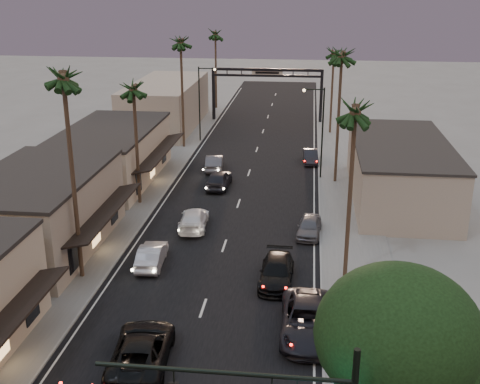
% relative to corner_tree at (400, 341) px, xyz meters
% --- Properties ---
extents(ground, '(200.00, 200.00, 0.00)m').
position_rel_corner_tree_xyz_m(ground, '(-9.48, 32.55, -5.98)').
color(ground, slate).
rests_on(ground, ground).
extents(road, '(14.00, 120.00, 0.02)m').
position_rel_corner_tree_xyz_m(road, '(-9.48, 37.55, -5.97)').
color(road, black).
rests_on(road, ground).
extents(sidewalk_left, '(5.00, 92.00, 0.12)m').
position_rel_corner_tree_xyz_m(sidewalk_left, '(-18.98, 44.55, -5.92)').
color(sidewalk_left, slate).
rests_on(sidewalk_left, ground).
extents(sidewalk_right, '(5.00, 92.00, 0.12)m').
position_rel_corner_tree_xyz_m(sidewalk_right, '(0.02, 44.55, -5.92)').
color(sidewalk_right, slate).
rests_on(sidewalk_right, ground).
extents(storefront_mid, '(8.00, 14.00, 5.50)m').
position_rel_corner_tree_xyz_m(storefront_mid, '(-22.48, 18.55, -3.23)').
color(storefront_mid, gray).
rests_on(storefront_mid, ground).
extents(storefront_far, '(8.00, 16.00, 5.00)m').
position_rel_corner_tree_xyz_m(storefront_far, '(-22.48, 34.55, -3.48)').
color(storefront_far, beige).
rests_on(storefront_far, ground).
extents(storefront_dist, '(8.00, 20.00, 6.00)m').
position_rel_corner_tree_xyz_m(storefront_dist, '(-22.48, 57.55, -2.98)').
color(storefront_dist, gray).
rests_on(storefront_dist, ground).
extents(building_right, '(8.00, 18.00, 5.00)m').
position_rel_corner_tree_xyz_m(building_right, '(4.52, 32.55, -3.48)').
color(building_right, gray).
rests_on(building_right, ground).
extents(corner_tree, '(6.20, 6.20, 8.80)m').
position_rel_corner_tree_xyz_m(corner_tree, '(0.00, 0.00, 0.00)').
color(corner_tree, '#38281C').
rests_on(corner_tree, ground).
extents(arch, '(15.20, 0.40, 7.27)m').
position_rel_corner_tree_xyz_m(arch, '(-9.48, 62.55, -0.45)').
color(arch, black).
rests_on(arch, ground).
extents(streetlight_right, '(2.13, 0.30, 9.00)m').
position_rel_corner_tree_xyz_m(streetlight_right, '(-2.56, 37.55, -0.65)').
color(streetlight_right, black).
rests_on(streetlight_right, ground).
extents(streetlight_left, '(2.13, 0.30, 9.00)m').
position_rel_corner_tree_xyz_m(streetlight_left, '(-16.40, 50.55, -0.65)').
color(streetlight_left, black).
rests_on(streetlight_left, ground).
extents(palm_lb, '(3.20, 3.20, 15.20)m').
position_rel_corner_tree_xyz_m(palm_lb, '(-18.08, 14.55, 7.41)').
color(palm_lb, '#38281C').
rests_on(palm_lb, ground).
extents(palm_lc, '(3.20, 3.20, 12.20)m').
position_rel_corner_tree_xyz_m(palm_lc, '(-18.08, 28.55, 4.49)').
color(palm_lc, '#38281C').
rests_on(palm_lc, ground).
extents(palm_ld, '(3.20, 3.20, 14.20)m').
position_rel_corner_tree_xyz_m(palm_ld, '(-18.08, 47.55, 6.44)').
color(palm_ld, '#38281C').
rests_on(palm_ld, ground).
extents(palm_ra, '(3.20, 3.20, 13.20)m').
position_rel_corner_tree_xyz_m(palm_ra, '(-0.88, 16.55, 5.46)').
color(palm_ra, '#38281C').
rests_on(palm_ra, ground).
extents(palm_rb, '(3.20, 3.20, 14.20)m').
position_rel_corner_tree_xyz_m(palm_rb, '(-0.88, 36.55, 6.44)').
color(palm_rb, '#38281C').
rests_on(palm_rb, ground).
extents(palm_rc, '(3.20, 3.20, 12.20)m').
position_rel_corner_tree_xyz_m(palm_rc, '(-0.88, 56.55, 4.49)').
color(palm_rc, '#38281C').
rests_on(palm_rc, ground).
extents(palm_far, '(3.20, 3.20, 13.20)m').
position_rel_corner_tree_xyz_m(palm_far, '(-17.78, 70.55, 5.46)').
color(palm_far, '#38281C').
rests_on(palm_far, ground).
extents(oncoming_pickup, '(3.32, 6.34, 1.70)m').
position_rel_corner_tree_xyz_m(oncoming_pickup, '(-11.59, 5.73, -5.13)').
color(oncoming_pickup, black).
rests_on(oncoming_pickup, ground).
extents(oncoming_silver, '(1.89, 4.63, 1.49)m').
position_rel_corner_tree_xyz_m(oncoming_silver, '(-13.96, 16.87, -5.23)').
color(oncoming_silver, '#9E9FA3').
rests_on(oncoming_silver, ground).
extents(oncoming_white, '(2.40, 5.21, 1.47)m').
position_rel_corner_tree_xyz_m(oncoming_white, '(-12.34, 23.69, -5.24)').
color(oncoming_white, white).
rests_on(oncoming_white, ground).
extents(oncoming_dgrey, '(2.17, 5.00, 1.68)m').
position_rel_corner_tree_xyz_m(oncoming_dgrey, '(-11.82, 33.68, -5.14)').
color(oncoming_dgrey, black).
rests_on(oncoming_dgrey, ground).
extents(oncoming_grey_far, '(2.16, 4.90, 1.56)m').
position_rel_corner_tree_xyz_m(oncoming_grey_far, '(-13.15, 39.18, -5.20)').
color(oncoming_grey_far, '#4C4C51').
rests_on(oncoming_grey_far, ground).
extents(curbside_near, '(3.03, 6.41, 1.77)m').
position_rel_corner_tree_xyz_m(curbside_near, '(-3.28, 9.48, -5.09)').
color(curbside_near, black).
rests_on(curbside_near, ground).
extents(curbside_black, '(2.23, 5.24, 1.51)m').
position_rel_corner_tree_xyz_m(curbside_black, '(-5.32, 15.32, -5.22)').
color(curbside_black, black).
rests_on(curbside_black, ground).
extents(curbside_grey, '(2.08, 4.35, 1.43)m').
position_rel_corner_tree_xyz_m(curbside_grey, '(-3.28, 23.27, -5.26)').
color(curbside_grey, '#57575C').
rests_on(curbside_grey, ground).
extents(curbside_far, '(1.68, 4.25, 1.37)m').
position_rel_corner_tree_xyz_m(curbside_far, '(-3.28, 42.92, -5.29)').
color(curbside_far, black).
rests_on(curbside_far, ground).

